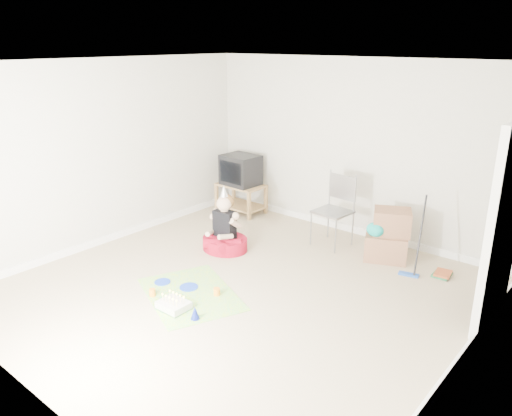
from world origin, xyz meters
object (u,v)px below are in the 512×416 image
Objects in this scene: tv_stand at (241,196)px; crt_tv at (241,170)px; cardboard_boxes at (388,236)px; folding_chair at (333,212)px; birthday_cake at (174,306)px; seated_woman at (225,236)px.

tv_stand is 0.46m from crt_tv.
folding_chair is at bearing -176.05° from cardboard_boxes.
crt_tv reaches higher than birthday_cake.
cardboard_boxes is 2.23m from seated_woman.
tv_stand is at bearing 118.50° from birthday_cake.
tv_stand is 3.34m from birthday_cake.
birthday_cake is (-0.37, -2.68, -0.46)m from folding_chair.
crt_tv is 1.78× the size of birthday_cake.
crt_tv is 1.72m from seated_woman.
tv_stand is 1.36× the size of crt_tv.
tv_stand is 0.76× the size of folding_chair.
birthday_cake is at bearing -58.72° from crt_tv.
crt_tv is at bearing 123.40° from seated_woman.
tv_stand is at bearing 172.75° from folding_chair.
birthday_cake is (1.59, -2.93, -0.70)m from crt_tv.
folding_chair reaches higher than seated_woman.
folding_chair is at bearing 82.19° from birthday_cake.
folding_chair is 3.19× the size of birthday_cake.
tv_stand is 2.42× the size of birthday_cake.
tv_stand is at bearing 137.79° from crt_tv.
folding_chair is 0.85m from cardboard_boxes.
seated_woman is at bearing -53.82° from crt_tv.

